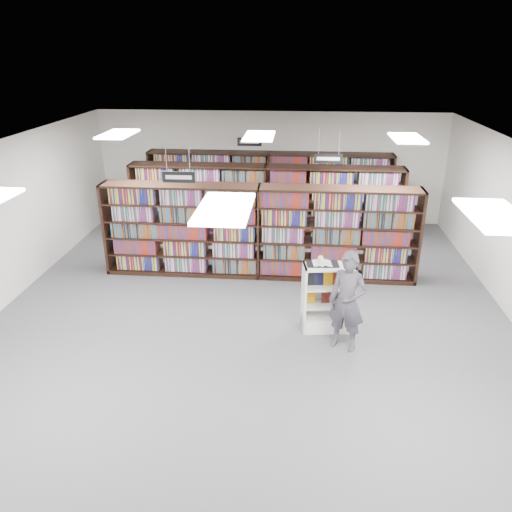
# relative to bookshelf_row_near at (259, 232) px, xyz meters

# --- Properties ---
(floor) EXTENTS (12.00, 12.00, 0.00)m
(floor) POSITION_rel_bookshelf_row_near_xyz_m (0.00, -2.00, -1.05)
(floor) COLOR #4F4F54
(floor) RESTS_ON ground
(ceiling) EXTENTS (10.00, 12.00, 0.10)m
(ceiling) POSITION_rel_bookshelf_row_near_xyz_m (0.00, -2.00, 2.15)
(ceiling) COLOR white
(ceiling) RESTS_ON wall_back
(wall_back) EXTENTS (10.00, 0.10, 3.20)m
(wall_back) POSITION_rel_bookshelf_row_near_xyz_m (0.00, 4.00, 0.55)
(wall_back) COLOR white
(wall_back) RESTS_ON ground
(bookshelf_row_near) EXTENTS (7.00, 0.60, 2.10)m
(bookshelf_row_near) POSITION_rel_bookshelf_row_near_xyz_m (0.00, 0.00, 0.00)
(bookshelf_row_near) COLOR black
(bookshelf_row_near) RESTS_ON floor
(bookshelf_row_mid) EXTENTS (7.00, 0.60, 2.10)m
(bookshelf_row_mid) POSITION_rel_bookshelf_row_near_xyz_m (0.00, 2.00, 0.00)
(bookshelf_row_mid) COLOR black
(bookshelf_row_mid) RESTS_ON floor
(bookshelf_row_far) EXTENTS (7.00, 0.60, 2.10)m
(bookshelf_row_far) POSITION_rel_bookshelf_row_near_xyz_m (0.00, 3.70, 0.00)
(bookshelf_row_far) COLOR black
(bookshelf_row_far) RESTS_ON floor
(aisle_sign_left) EXTENTS (0.65, 0.02, 0.80)m
(aisle_sign_left) POSITION_rel_bookshelf_row_near_xyz_m (-1.50, -1.00, 1.48)
(aisle_sign_left) COLOR #B2B2B7
(aisle_sign_left) RESTS_ON ceiling
(aisle_sign_right) EXTENTS (0.65, 0.02, 0.80)m
(aisle_sign_right) POSITION_rel_bookshelf_row_near_xyz_m (1.50, 1.00, 1.48)
(aisle_sign_right) COLOR #B2B2B7
(aisle_sign_right) RESTS_ON ceiling
(aisle_sign_center) EXTENTS (0.65, 0.02, 0.80)m
(aisle_sign_center) POSITION_rel_bookshelf_row_near_xyz_m (-0.50, 3.00, 1.48)
(aisle_sign_center) COLOR #B2B2B7
(aisle_sign_center) RESTS_ON ceiling
(troffer_front_center) EXTENTS (0.60, 1.20, 0.04)m
(troffer_front_center) POSITION_rel_bookshelf_row_near_xyz_m (0.00, -5.00, 2.11)
(troffer_front_center) COLOR white
(troffer_front_center) RESTS_ON ceiling
(troffer_front_right) EXTENTS (0.60, 1.20, 0.04)m
(troffer_front_right) POSITION_rel_bookshelf_row_near_xyz_m (3.00, -5.00, 2.11)
(troffer_front_right) COLOR white
(troffer_front_right) RESTS_ON ceiling
(troffer_back_left) EXTENTS (0.60, 1.20, 0.04)m
(troffer_back_left) POSITION_rel_bookshelf_row_near_xyz_m (-3.00, 0.00, 2.11)
(troffer_back_left) COLOR white
(troffer_back_left) RESTS_ON ceiling
(troffer_back_center) EXTENTS (0.60, 1.20, 0.04)m
(troffer_back_center) POSITION_rel_bookshelf_row_near_xyz_m (0.00, 0.00, 2.11)
(troffer_back_center) COLOR white
(troffer_back_center) RESTS_ON ceiling
(troffer_back_right) EXTENTS (0.60, 1.20, 0.04)m
(troffer_back_right) POSITION_rel_bookshelf_row_near_xyz_m (3.00, 0.00, 2.11)
(troffer_back_right) COLOR white
(troffer_back_right) RESTS_ON ceiling
(endcap_display) EXTENTS (0.97, 0.57, 1.28)m
(endcap_display) POSITION_rel_bookshelf_row_near_xyz_m (1.43, -2.22, -0.60)
(endcap_display) COLOR white
(endcap_display) RESTS_ON floor
(open_book) EXTENTS (0.60, 0.38, 0.13)m
(open_book) POSITION_rel_bookshelf_row_near_xyz_m (1.30, -2.21, 0.27)
(open_book) COLOR black
(open_book) RESTS_ON endcap_display
(shopper) EXTENTS (0.77, 0.66, 1.78)m
(shopper) POSITION_rel_bookshelf_row_near_xyz_m (1.73, -2.86, -0.16)
(shopper) COLOR #4D4953
(shopper) RESTS_ON floor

